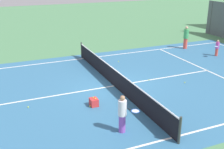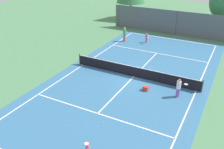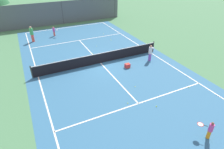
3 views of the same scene
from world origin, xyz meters
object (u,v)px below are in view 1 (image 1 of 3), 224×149
object	(u,v)px
tennis_ball_2	(149,80)
player_0	(217,48)
ball_crate	(94,102)
tennis_ball_10	(119,61)
tennis_ball_1	(185,82)
player_1	(123,114)
tennis_ball_3	(90,106)
player_2	(186,37)
tennis_ball_0	(28,107)

from	to	relation	value
tennis_ball_2	player_0	bearing A→B (deg)	108.30
ball_crate	tennis_ball_10	world-z (taller)	ball_crate
tennis_ball_10	tennis_ball_1	bearing A→B (deg)	20.32
player_0	ball_crate	bearing A→B (deg)	-69.59
tennis_ball_1	player_0	bearing A→B (deg)	122.72
player_1	ball_crate	bearing A→B (deg)	-174.10
player_1	tennis_ball_2	xyz separation A→B (m)	(-4.34, 3.72, -0.77)
player_0	tennis_ball_3	world-z (taller)	player_0
player_1	player_2	size ratio (longest dim) A/B	0.86
tennis_ball_2	player_2	bearing A→B (deg)	128.54
tennis_ball_0	tennis_ball_10	world-z (taller)	same
player_0	tennis_ball_10	bearing A→B (deg)	-101.71
player_2	tennis_ball_1	xyz separation A→B (m)	(6.09, -4.56, -0.89)
player_1	tennis_ball_0	size ratio (longest dim) A/B	23.50
tennis_ball_0	tennis_ball_1	distance (m)	8.51
tennis_ball_0	tennis_ball_2	bearing A→B (deg)	96.55
player_2	tennis_ball_2	size ratio (longest dim) A/B	27.23
tennis_ball_3	ball_crate	bearing A→B (deg)	104.08
ball_crate	tennis_ball_10	bearing A→B (deg)	145.88
tennis_ball_0	tennis_ball_2	world-z (taller)	same
tennis_ball_3	player_2	bearing A→B (deg)	123.07
player_1	tennis_ball_2	world-z (taller)	player_1
tennis_ball_3	tennis_ball_10	distance (m)	6.93
player_0	player_2	distance (m)	2.77
tennis_ball_1	player_2	bearing A→B (deg)	143.16
player_1	tennis_ball_3	bearing A→B (deg)	-169.35
player_2	tennis_ball_10	size ratio (longest dim) A/B	27.23
tennis_ball_1	tennis_ball_10	xyz separation A→B (m)	(-4.97, -1.84, 0.00)
tennis_ball_0	player_0	bearing A→B (deg)	102.65
player_1	tennis_ball_0	world-z (taller)	player_1
player_0	tennis_ball_10	world-z (taller)	player_0
player_1	tennis_ball_1	bearing A→B (deg)	120.81
player_0	tennis_ball_2	world-z (taller)	player_0
player_2	tennis_ball_0	size ratio (longest dim) A/B	27.23
tennis_ball_10	player_2	bearing A→B (deg)	99.92
tennis_ball_0	tennis_ball_1	bearing A→B (deg)	87.64
player_1	tennis_ball_1	size ratio (longest dim) A/B	23.50
player_0	tennis_ball_0	xyz separation A→B (m)	(3.12, -13.90, -0.59)
player_1	ball_crate	xyz separation A→B (m)	(-2.57, -0.27, -0.62)
ball_crate	tennis_ball_2	xyz separation A→B (m)	(-1.77, 3.98, -0.15)
tennis_ball_2	tennis_ball_3	size ratio (longest dim) A/B	1.00
ball_crate	tennis_ball_1	xyz separation A→B (m)	(-0.64, 5.64, -0.15)
tennis_ball_2	tennis_ball_3	bearing A→B (deg)	-66.46
ball_crate	tennis_ball_1	distance (m)	5.68
player_0	tennis_ball_3	distance (m)	12.00
player_1	player_2	distance (m)	13.60
ball_crate	tennis_ball_1	world-z (taller)	ball_crate
player_0	tennis_ball_2	size ratio (longest dim) A/B	18.16
player_2	tennis_ball_3	world-z (taller)	player_2
player_1	player_2	xyz separation A→B (m)	(-9.29, 9.94, 0.12)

